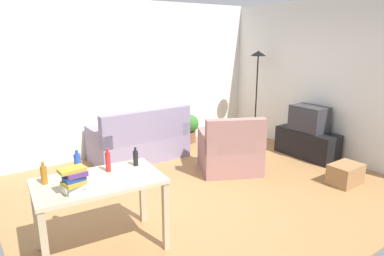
% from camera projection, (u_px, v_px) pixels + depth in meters
% --- Properties ---
extents(ground_plane, '(5.20, 4.40, 0.02)m').
position_uv_depth(ground_plane, '(206.00, 188.00, 4.94)').
color(ground_plane, '#9E7042').
extents(wall_rear, '(5.20, 0.10, 2.70)m').
position_uv_depth(wall_rear, '(134.00, 78.00, 6.32)').
color(wall_rear, silver).
rests_on(wall_rear, ground_plane).
extents(wall_right, '(0.10, 4.40, 2.70)m').
position_uv_depth(wall_right, '(325.00, 80.00, 6.03)').
color(wall_right, silver).
rests_on(wall_right, ground_plane).
extents(couch, '(1.61, 0.84, 0.92)m').
position_uv_depth(couch, '(141.00, 142.00, 5.98)').
color(couch, gray).
rests_on(couch, ground_plane).
extents(tv_stand, '(0.44, 1.10, 0.48)m').
position_uv_depth(tv_stand, '(307.00, 143.00, 6.13)').
color(tv_stand, black).
rests_on(tv_stand, ground_plane).
extents(tv, '(0.41, 0.60, 0.44)m').
position_uv_depth(tv, '(309.00, 118.00, 6.01)').
color(tv, '#2D2D33').
rests_on(tv, tv_stand).
extents(torchiere_lamp, '(0.32, 0.32, 1.81)m').
position_uv_depth(torchiere_lamp, '(257.00, 71.00, 6.84)').
color(torchiere_lamp, black).
rests_on(torchiere_lamp, ground_plane).
extents(desk, '(1.26, 0.81, 0.76)m').
position_uv_depth(desk, '(99.00, 190.00, 3.34)').
color(desk, '#C6B28E').
rests_on(desk, ground_plane).
extents(potted_plant, '(0.36, 0.36, 0.57)m').
position_uv_depth(potted_plant, '(190.00, 126.00, 6.92)').
color(potted_plant, brown).
rests_on(potted_plant, ground_plane).
extents(armchair, '(1.18, 1.16, 0.92)m').
position_uv_depth(armchair, '(230.00, 152.00, 5.44)').
color(armchair, '#996B66').
rests_on(armchair, ground_plane).
extents(storage_box, '(0.48, 0.35, 0.30)m').
position_uv_depth(storage_box, '(345.00, 174.00, 5.01)').
color(storage_box, olive).
rests_on(storage_box, ground_plane).
extents(bottle_amber, '(0.06, 0.06, 0.22)m').
position_uv_depth(bottle_amber, '(44.00, 174.00, 3.19)').
color(bottle_amber, '#9E6019').
rests_on(bottle_amber, desk).
extents(bottle_blue, '(0.07, 0.07, 0.25)m').
position_uv_depth(bottle_blue, '(78.00, 164.00, 3.42)').
color(bottle_blue, '#2347A3').
rests_on(bottle_blue, desk).
extents(bottle_red, '(0.05, 0.05, 0.24)m').
position_uv_depth(bottle_red, '(108.00, 161.00, 3.49)').
color(bottle_red, '#AD2323').
rests_on(bottle_red, desk).
extents(bottle_dark, '(0.05, 0.05, 0.20)m').
position_uv_depth(bottle_dark, '(136.00, 158.00, 3.65)').
color(bottle_dark, black).
rests_on(bottle_dark, desk).
extents(book_stack, '(0.23, 0.21, 0.23)m').
position_uv_depth(book_stack, '(74.00, 180.00, 3.01)').
color(book_stack, beige).
rests_on(book_stack, desk).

